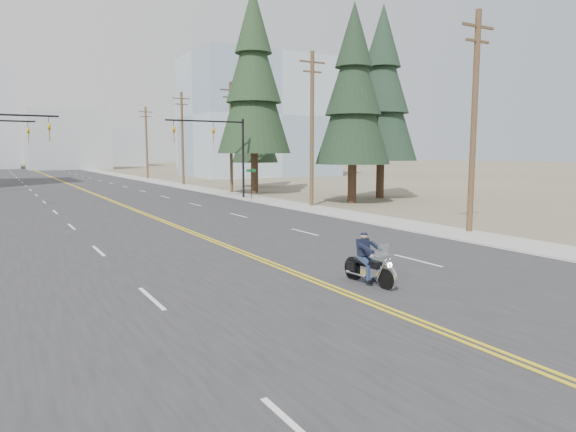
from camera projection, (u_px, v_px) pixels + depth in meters
The scene contains 19 objects.
ground_plane at pixel (386, 310), 13.30m from camera, with size 400.00×400.00×0.00m, color #776D56.
road at pixel (61, 181), 73.38m from camera, with size 20.00×200.00×0.01m, color #303033.
sidewalk_right at pixel (141, 179), 79.11m from camera, with size 3.00×200.00×0.01m, color #A5A5A0.
traffic_mast_right at pixel (222, 142), 44.63m from camera, with size 7.10×0.26×7.00m.
street_sign at pixel (251, 179), 44.21m from camera, with size 0.90×0.06×2.62m.
utility_pole_a at pixel (474, 119), 25.69m from camera, with size 2.20×0.30×11.00m.
utility_pole_b at pixel (312, 127), 38.53m from camera, with size 2.20×0.30×11.50m.
utility_pole_c at pixel (231, 136), 51.43m from camera, with size 2.20×0.30×11.00m.
utility_pole_d at pixel (182, 137), 64.28m from camera, with size 2.20×0.30×11.50m.
utility_pole_e at pixel (147, 141), 78.90m from camera, with size 2.20×0.30×11.00m.
glass_building at pixel (259, 118), 88.09m from camera, with size 24.00×16.00×20.00m, color #9EB5CC.
haze_bldg_b at pixel (67, 140), 123.71m from camera, with size 18.00×14.00×14.00m, color #ADB2B7.
haze_bldg_c at pixel (215, 132), 126.53m from camera, with size 16.00×12.00×18.00m, color #B7BCC6.
haze_bldg_e at pixel (118, 146), 153.76m from camera, with size 14.00×14.00×12.00m, color #B7BCC6.
motorcyclist at pixel (370, 259), 15.73m from camera, with size 0.88×2.06×1.61m, color black, non-canonical shape.
conifer_near at pixel (353, 89), 40.19m from camera, with size 5.91×5.91×15.65m.
conifer_mid at pixel (382, 88), 44.63m from camera, with size 6.27×6.27×16.72m.
conifer_tall at pixel (254, 76), 49.38m from camera, with size 7.14×7.14×19.83m.
conifer_far at pixel (255, 116), 59.24m from camera, with size 5.37×5.37×14.39m.
Camera 1 is at (-8.67, -9.88, 4.06)m, focal length 32.00 mm.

